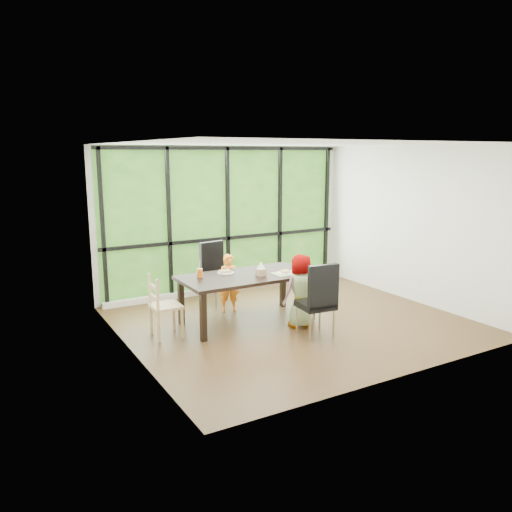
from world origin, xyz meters
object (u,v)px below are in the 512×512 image
object	(u,v)px
plate_near	(285,273)
chair_end_beech	(166,306)
green_cup	(302,269)
orange_cup	(200,273)
dining_table	(247,299)
child_toddler	(229,283)
white_mug	(297,265)
child_older	(301,291)
chair_interior_leather	(316,299)
chair_window_leather	(218,274)
plate_far	(225,273)
tissue_box	(261,272)

from	to	relation	value
plate_near	chair_end_beech	bearing A→B (deg)	172.80
green_cup	orange_cup	bearing A→B (deg)	161.25
dining_table	plate_near	distance (m)	0.71
child_toddler	white_mug	world-z (taller)	child_toddler
child_toddler	orange_cup	world-z (taller)	child_toddler
chair_end_beech	child_older	xyz separation A→B (m)	(1.90, -0.60, 0.10)
green_cup	plate_near	bearing A→B (deg)	160.33
white_mug	orange_cup	bearing A→B (deg)	173.87
child_toddler	white_mug	size ratio (longest dim) A/B	12.66
child_toddler	white_mug	distance (m)	1.14
orange_cup	green_cup	size ratio (longest dim) A/B	1.10
chair_interior_leather	orange_cup	size ratio (longest dim) A/B	8.11
dining_table	chair_window_leather	size ratio (longest dim) A/B	1.89
child_toddler	plate_far	size ratio (longest dim) A/B	3.80
dining_table	plate_near	bearing A→B (deg)	-20.94
dining_table	chair_interior_leather	distance (m)	1.16
child_toddler	plate_near	distance (m)	1.04
dining_table	white_mug	xyz separation A→B (m)	(0.93, 0.03, 0.41)
chair_end_beech	plate_far	world-z (taller)	chair_end_beech
chair_end_beech	dining_table	bearing A→B (deg)	-89.11
chair_interior_leather	child_toddler	size ratio (longest dim) A/B	1.13
chair_window_leather	child_toddler	size ratio (longest dim) A/B	1.13
child_toddler	orange_cup	size ratio (longest dim) A/B	7.21
plate_far	white_mug	xyz separation A→B (m)	(1.17, -0.22, 0.03)
white_mug	tissue_box	xyz separation A→B (m)	(-0.78, -0.19, 0.02)
tissue_box	child_toddler	bearing A→B (deg)	101.35
plate_far	orange_cup	world-z (taller)	orange_cup
chair_window_leather	tissue_box	size ratio (longest dim) A/B	8.47
chair_interior_leather	tissue_box	distance (m)	0.98
dining_table	child_older	xyz separation A→B (m)	(0.60, -0.57, 0.18)
child_older	green_cup	world-z (taller)	child_older
green_cup	chair_end_beech	bearing A→B (deg)	171.27
dining_table	chair_end_beech	size ratio (longest dim) A/B	2.27
dining_table	green_cup	world-z (taller)	green_cup
white_mug	chair_interior_leather	bearing A→B (deg)	-110.19
dining_table	chair_end_beech	bearing A→B (deg)	179.07
dining_table	chair_window_leather	xyz separation A→B (m)	(0.01, 1.03, 0.17)
orange_cup	child_older	bearing A→B (deg)	-31.11
chair_interior_leather	child_toddler	distance (m)	1.72
chair_window_leather	plate_far	bearing A→B (deg)	-117.06
dining_table	plate_far	size ratio (longest dim) A/B	8.07
dining_table	white_mug	world-z (taller)	white_mug
chair_interior_leather	child_toddler	bearing A→B (deg)	-65.27
green_cup	child_toddler	bearing A→B (deg)	131.30
white_mug	tissue_box	bearing A→B (deg)	-166.62
tissue_box	green_cup	bearing A→B (deg)	-12.80
dining_table	orange_cup	bearing A→B (deg)	163.41
child_toddler	child_older	distance (m)	1.34
orange_cup	white_mug	world-z (taller)	orange_cup
chair_window_leather	white_mug	distance (m)	1.38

